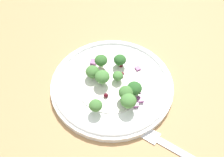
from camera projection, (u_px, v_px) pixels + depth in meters
ground_plane at (104, 85)px, 55.78cm from camera, size 180.00×180.00×2.00cm
plate at (112, 84)px, 53.65cm from camera, size 24.35×24.35×1.70cm
dressing_pool at (112, 83)px, 53.30cm from camera, size 14.13×14.13×0.20cm
broccoli_floret_0 at (134, 88)px, 50.06cm from camera, size 2.86×2.86×2.90cm
broccoli_floret_1 at (102, 77)px, 51.49cm from camera, size 2.85×2.85×2.88cm
broccoli_floret_2 at (120, 60)px, 54.66cm from camera, size 2.53×2.53×2.56cm
broccoli_floret_3 at (118, 76)px, 52.62cm from camera, size 2.07×2.07×2.09cm
broccoli_floret_4 at (126, 93)px, 49.24cm from camera, size 2.75×2.75×2.78cm
broccoli_floret_5 at (128, 101)px, 48.02cm from camera, size 2.93×2.93×2.97cm
broccoli_floret_6 at (92, 72)px, 52.85cm from camera, size 2.71×2.71×2.74cm
broccoli_floret_7 at (101, 60)px, 53.93cm from camera, size 2.59×2.59×2.62cm
broccoli_floret_8 at (94, 105)px, 47.86cm from camera, size 2.43×2.43×2.46cm
cranberry_0 at (100, 65)px, 55.18cm from camera, size 0.71×0.71×0.71cm
cranberry_1 at (106, 95)px, 50.89cm from camera, size 0.89×0.89×0.89cm
cranberry_2 at (122, 74)px, 53.76cm from camera, size 0.73×0.73×0.73cm
cranberry_3 at (121, 65)px, 55.67cm from camera, size 0.92×0.92×0.92cm
onion_bit_0 at (140, 99)px, 50.35cm from camera, size 1.51×1.45×0.51cm
onion_bit_1 at (138, 68)px, 55.21cm from camera, size 1.38×1.39×0.40cm
onion_bit_2 at (138, 91)px, 51.90cm from camera, size 1.41×1.30×0.35cm
onion_bit_3 at (135, 105)px, 49.79cm from camera, size 1.45×1.33×0.54cm
onion_bit_4 at (93, 62)px, 56.19cm from camera, size 1.31×1.32×0.43cm
fork at (182, 153)px, 45.49cm from camera, size 17.78×9.06×0.50cm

